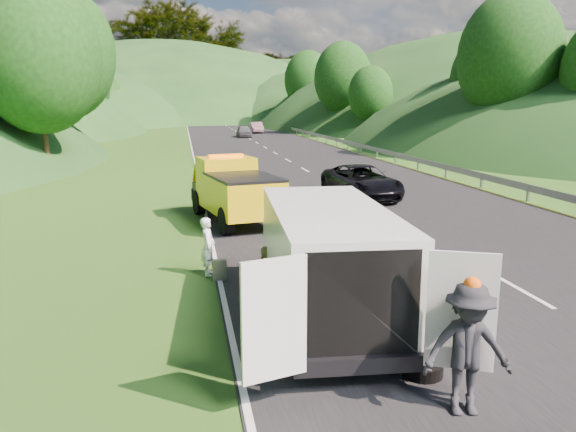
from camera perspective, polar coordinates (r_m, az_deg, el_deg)
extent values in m
plane|color=#38661E|center=(14.64, 8.58, -5.88)|extent=(320.00, 320.00, 0.00)
cube|color=black|center=(53.90, -2.35, 6.96)|extent=(14.00, 200.00, 0.02)
cube|color=gray|center=(67.50, 2.31, 7.89)|extent=(0.06, 140.00, 1.52)
cylinder|color=black|center=(22.24, -9.02, 1.38)|extent=(0.52, 0.99, 0.95)
cylinder|color=black|center=(22.71, -4.60, 1.70)|extent=(0.52, 0.99, 0.95)
cylinder|color=black|center=(18.64, -6.32, -0.52)|extent=(0.52, 0.99, 0.95)
cylinder|color=black|center=(19.19, -1.16, -0.10)|extent=(0.52, 0.99, 0.95)
cube|color=#E4BB0C|center=(21.55, -6.27, 3.55)|extent=(2.30, 1.90, 1.80)
cube|color=#E4BB0C|center=(19.57, -4.52, 2.07)|extent=(2.69, 3.57, 1.23)
cube|color=black|center=(19.47, -4.55, 3.99)|extent=(2.69, 3.57, 0.09)
cube|color=black|center=(22.71, -7.04, 2.62)|extent=(2.08, 1.50, 0.66)
cube|color=black|center=(23.28, -7.40, 2.36)|extent=(1.99, 0.59, 0.47)
cube|color=#E4BB0C|center=(22.94, -7.29, 4.25)|extent=(2.01, 1.11, 1.04)
cube|color=orange|center=(21.44, -6.33, 6.06)|extent=(1.35, 0.50, 0.15)
cube|color=black|center=(22.14, -6.77, 4.62)|extent=(1.78, 0.44, 0.85)
cylinder|color=black|center=(12.93, -1.57, -6.19)|extent=(0.37, 0.85, 0.83)
cylinder|color=black|center=(13.22, 6.58, -5.87)|extent=(0.37, 0.85, 0.83)
cylinder|color=black|center=(9.65, 0.34, -12.58)|extent=(0.37, 0.85, 0.83)
cylinder|color=black|center=(10.03, 11.25, -11.84)|extent=(0.37, 0.85, 0.83)
cube|color=silver|center=(10.99, 4.15, -4.07)|extent=(2.49, 5.53, 1.92)
cube|color=silver|center=(13.82, 1.92, -2.56)|extent=(2.14, 1.07, 1.04)
cube|color=black|center=(13.44, 2.08, 0.67)|extent=(1.94, 0.48, 0.87)
cube|color=black|center=(8.53, 7.49, -8.83)|extent=(1.77, 0.22, 1.66)
cube|color=silver|center=(7.89, -1.39, -10.48)|extent=(0.97, 0.33, 1.77)
cube|color=silver|center=(8.55, 17.20, -9.24)|extent=(0.93, 0.46, 1.77)
cube|color=black|center=(8.81, 7.49, -14.77)|extent=(2.08, 0.30, 0.26)
imported|color=white|center=(14.54, -8.06, -5.99)|extent=(0.44, 0.57, 1.49)
imported|color=tan|center=(13.09, -2.18, -7.90)|extent=(0.64, 0.57, 1.10)
imported|color=black|center=(8.83, 17.39, -18.62)|extent=(1.34, 0.90, 1.93)
cube|color=#5E5C46|center=(14.02, -6.96, -5.48)|extent=(0.34, 0.19, 0.53)
cylinder|color=black|center=(9.70, 13.46, -15.51)|extent=(0.66, 0.66, 0.20)
imported|color=black|center=(26.00, 7.42, 1.84)|extent=(2.81, 5.45, 1.47)
imported|color=#4B4B50|center=(69.47, -4.49, 7.97)|extent=(1.66, 4.13, 1.41)
imported|color=#6E495A|center=(78.75, -3.22, 8.41)|extent=(1.56, 4.49, 1.48)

